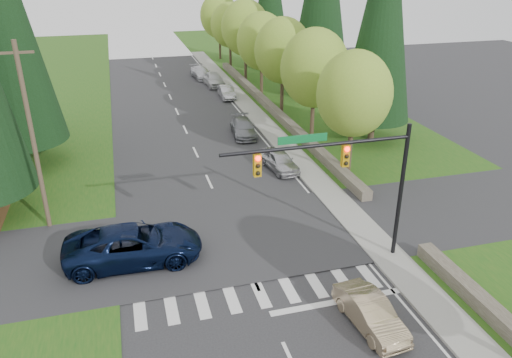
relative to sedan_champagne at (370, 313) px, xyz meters
name	(u,v)px	position (x,y,z in m)	size (l,w,h in m)	color
ground	(284,344)	(-3.64, -0.07, -0.64)	(120.00, 120.00, 0.00)	#28282B
grass_east	(359,140)	(9.36, 19.93, -0.61)	(14.00, 110.00, 0.06)	#1D5216
grass_west	(6,176)	(-16.64, 19.93, -0.61)	(14.00, 110.00, 0.06)	#1D5216
cross_street	(235,239)	(-3.64, 7.93, -0.64)	(120.00, 8.00, 0.10)	#28282B
sidewalk_east	(279,139)	(3.26, 21.93, -0.58)	(1.80, 80.00, 0.13)	gray
curb_east	(269,140)	(2.41, 21.93, -0.58)	(0.20, 80.00, 0.13)	gray
stone_wall_north	(270,107)	(4.96, 29.93, -0.29)	(0.70, 40.00, 0.70)	#4C4438
traffic_signal	(348,168)	(0.73, 4.43, 4.34)	(8.70, 0.37, 6.80)	black
utility_pole	(33,138)	(-13.14, 11.93, 4.50)	(1.60, 0.24, 10.00)	#473828
decid_tree_0	(354,94)	(5.56, 13.93, 4.96)	(4.80, 4.80, 8.37)	#38281C
decid_tree_1	(315,68)	(5.66, 20.93, 5.16)	(5.20, 5.20, 8.80)	#38281C
decid_tree_2	(283,51)	(5.46, 27.93, 5.29)	(5.00, 5.00, 8.82)	#38281C
decid_tree_3	(262,41)	(5.56, 34.93, 5.02)	(5.00, 5.00, 8.55)	#38281C
decid_tree_4	(245,28)	(5.66, 41.93, 5.42)	(5.40, 5.40, 9.18)	#38281C
decid_tree_5	(230,25)	(5.46, 48.93, 4.89)	(4.80, 4.80, 8.30)	#38281C
decid_tree_6	(219,16)	(5.56, 55.93, 5.22)	(5.20, 5.20, 8.86)	#38281C
conifer_e_a	(383,12)	(10.36, 19.93, 9.15)	(5.44, 5.44, 17.80)	#38281C
sedan_champagne	(370,313)	(0.00, 0.00, 0.00)	(1.36, 3.89, 1.28)	tan
suv_navy	(134,245)	(-8.80, 7.27, 0.26)	(3.00, 6.51, 1.81)	black
parked_car_a	(279,160)	(1.43, 16.11, 0.03)	(1.59, 3.95, 1.35)	#B5B4B9
parked_car_b	(243,128)	(0.77, 23.68, 0.01)	(1.82, 4.47, 1.30)	slate
parked_car_c	(227,92)	(1.96, 35.41, -0.01)	(1.34, 3.85, 1.27)	#AAAAAF
parked_car_d	(214,79)	(1.68, 40.80, 0.13)	(1.81, 4.50, 1.53)	silver
parked_car_e	(201,73)	(0.96, 45.06, 0.03)	(1.88, 4.64, 1.35)	silver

